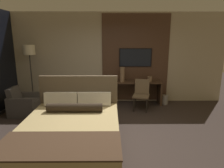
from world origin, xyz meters
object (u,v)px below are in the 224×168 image
desk (135,89)px  desk_chair (141,92)px  vase_short (150,79)px  bed (71,135)px  tv (135,58)px  floor_lamp (29,55)px  vase_tall (122,74)px  armchair_by_window (24,105)px  waste_bin (164,100)px

desk → desk_chair: bearing=-78.6°
vase_short → desk_chair: bearing=-124.6°
bed → tv: (1.49, 2.98, 1.08)m
floor_lamp → vase_short: 3.63m
bed → vase_tall: bearing=68.6°
tv → desk_chair: 1.18m
vase_short → tv: bearing=144.9°
armchair_by_window → waste_bin: bearing=-78.7°
bed → tv: size_ratio=2.23×
tv → vase_tall: (-0.42, -0.26, -0.48)m
tv → vase_short: tv is taller
bed → armchair_by_window: size_ratio=2.98×
tv → vase_tall: bearing=-148.1°
bed → vase_short: bed is taller
vase_short → floor_lamp: bearing=-178.6°
armchair_by_window → waste_bin: (4.05, 0.78, -0.12)m
armchair_by_window → vase_short: size_ratio=4.67×
armchair_by_window → vase_tall: bearing=-73.3°
waste_bin → vase_tall: bearing=179.5°
vase_short → armchair_by_window: bearing=-167.9°
tv → floor_lamp: 3.16m
tv → vase_short: size_ratio=6.24×
desk_chair → desk: bearing=116.9°
vase_tall → desk: bearing=7.9°
tv → bed: bearing=-116.5°
desk → floor_lamp: (-3.14, -0.17, 1.06)m
armchair_by_window → vase_tall: vase_tall is taller
tv → waste_bin: size_ratio=3.60×
vase_tall → bed: bearing=-111.4°
vase_tall → vase_short: vase_tall is taller
tv → waste_bin: (0.91, -0.27, -1.29)m
floor_lamp → vase_short: size_ratio=11.36×
vase_tall → waste_bin: bearing=-0.5°
bed → floor_lamp: size_ratio=1.22×
floor_lamp → desk: bearing=3.2°
tv → waste_bin: tv is taller
bed → floor_lamp: (-1.65, 2.60, 1.19)m
tv → desk: bearing=-90.0°
desk → vase_short: (0.42, -0.09, 0.32)m
desk → desk_chair: (0.11, -0.54, 0.03)m
bed → waste_bin: 3.62m
desk → tv: bearing=90.0°
waste_bin → bed: bearing=-131.6°
floor_lamp → vase_tall: (2.72, 0.12, -0.60)m
vase_short → desk: bearing=167.9°
vase_short → waste_bin: 0.83m
desk → vase_short: vase_short is taller
vase_tall → waste_bin: size_ratio=1.58×
tv → armchair_by_window: tv is taller
vase_tall → waste_bin: 1.56m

